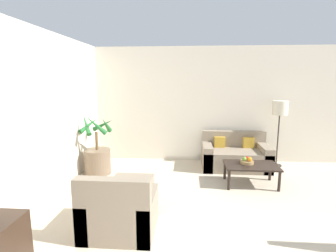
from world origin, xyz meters
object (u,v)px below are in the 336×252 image
Objects in this scene: floor_lamp at (280,111)px; orange_fruit at (250,159)px; fruit_bowl at (247,162)px; apple_green at (244,159)px; sofa_loveseat at (235,156)px; ottoman at (132,190)px; coffee_table at (251,167)px; apple_red at (247,158)px; potted_palm at (97,156)px; armchair at (120,213)px.

floor_lamp is 1.63m from orange_fruit.
fruit_bowl is 3.03× the size of apple_green.
sofa_loveseat is at bearing -168.70° from floor_lamp.
ottoman is at bearing -145.36° from floor_lamp.
ottoman is at bearing -136.85° from sofa_loveseat.
orange_fruit is 2.22m from ottoman.
coffee_table is 14.90× the size of apple_red.
potted_palm is 15.53× the size of orange_fruit.
floor_lamp is 1.66× the size of armchair.
floor_lamp is 2.30× the size of ottoman.
fruit_bowl is at bearing -98.96° from apple_red.
potted_palm is 4.05m from floor_lamp.
sofa_loveseat is at bearing 43.15° from ottoman.
apple_green reaches higher than ottoman.
apple_red is (0.01, 0.07, 0.06)m from fruit_bowl.
armchair reaches higher than apple_green.
sofa_loveseat reaches higher than orange_fruit.
apple_red is at bearing 106.08° from orange_fruit.
sofa_loveseat is 0.98m from orange_fruit.
ottoman is at bearing -154.38° from apple_red.
apple_green is (-0.96, -1.13, -0.77)m from floor_lamp.
potted_palm is at bearing 175.10° from apple_red.
apple_red is 2.69m from armchair.
coffee_table is 1.08× the size of armchair.
ottoman is (-1.99, -0.96, -0.29)m from apple_red.
sofa_loveseat is at bearing 93.61° from fruit_bowl.
floor_lamp is at bearing 54.07° from coffee_table.
apple_green is (2.91, -0.34, 0.11)m from potted_palm.
potted_palm is 2.99m from apple_red.
potted_palm is 2.97m from sofa_loveseat.
coffee_table is 0.19m from apple_green.
floor_lamp is 6.00× the size of fruit_bowl.
potted_palm is at bearing 173.29° from apple_green.
ottoman is (0.99, -1.21, -0.19)m from potted_palm.
potted_palm is at bearing 172.87° from coffee_table.
apple_red is at bearing 42.59° from armchair.
apple_red is (0.07, -0.85, 0.21)m from sofa_loveseat.
potted_palm is 1.99× the size of ottoman.
armchair reaches higher than fruit_bowl.
coffee_table is 1.49× the size of ottoman.
orange_fruit is at bearing 40.62° from armchair.
coffee_table is at bearing -7.13° from potted_palm.
potted_palm is 1.34× the size of coffee_table.
orange_fruit is (0.10, -0.95, 0.22)m from sofa_loveseat.
orange_fruit reaches higher than apple_red.
sofa_loveseat reaches higher than apple_green.
ottoman is (-1.98, -0.89, -0.23)m from fruit_bowl.
orange_fruit is at bearing -127.36° from floor_lamp.
potted_palm reaches higher than orange_fruit.
sofa_loveseat is at bearing 95.82° from orange_fruit.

